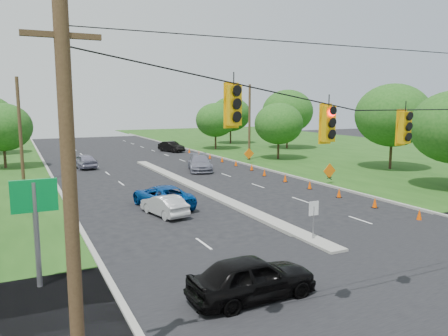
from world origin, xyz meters
TOP-DOWN VIEW (x-y plane):
  - ground at (0.00, 0.00)m, footprint 160.00×160.00m
  - cross_street at (0.00, 0.00)m, footprint 160.00×14.00m
  - curb_left at (-10.10, 30.00)m, footprint 0.25×110.00m
  - curb_right at (10.10, 30.00)m, footprint 0.25×110.00m
  - median at (0.00, 21.00)m, footprint 1.00×34.00m
  - median_sign at (0.00, 6.00)m, footprint 0.55×0.06m
  - signal_span at (-0.05, -1.00)m, footprint 25.60×0.32m
  - utility_pole_far_left at (-12.50, 30.00)m, footprint 0.28×0.28m
  - utility_pole_far_right at (12.50, 35.00)m, footprint 0.28×0.28m
  - cone_1 at (8.03, 6.50)m, footprint 0.32×0.32m
  - cone_2 at (8.03, 10.00)m, footprint 0.32×0.32m
  - cone_3 at (8.03, 13.50)m, footprint 0.32×0.32m
  - cone_4 at (8.03, 17.00)m, footprint 0.32×0.32m
  - cone_5 at (8.03, 20.50)m, footprint 0.32×0.32m
  - cone_6 at (8.03, 24.00)m, footprint 0.32×0.32m
  - cone_7 at (8.63, 27.50)m, footprint 0.32×0.32m
  - cone_8 at (8.63, 31.00)m, footprint 0.32×0.32m
  - cone_9 at (8.63, 34.50)m, footprint 0.32×0.32m
  - cone_10 at (8.63, 38.00)m, footprint 0.32×0.32m
  - cone_11 at (8.63, 41.50)m, footprint 0.32×0.32m
  - cone_12 at (8.63, 45.00)m, footprint 0.32×0.32m
  - work_sign_1 at (10.80, 18.00)m, footprint 1.27×0.58m
  - work_sign_2 at (10.80, 32.00)m, footprint 1.27×0.58m
  - tree_5 at (-14.00, 40.00)m, footprint 5.88×5.88m
  - tree_8 at (22.00, 22.00)m, footprint 7.56×7.56m
  - tree_9 at (16.00, 34.00)m, footprint 5.88×5.88m
  - tree_10 at (24.00, 44.00)m, footprint 7.56×7.56m
  - tree_11 at (20.00, 55.00)m, footprint 6.72×6.72m
  - tree_12 at (14.00, 48.00)m, footprint 5.88×5.88m
  - black_sedan at (-5.85, 1.74)m, footprint 4.71×2.04m
  - white_sedan at (-5.01, 14.16)m, footprint 2.09×4.06m
  - blue_pickup at (-4.47, 16.19)m, footprint 3.21×5.70m
  - silver_car_far at (3.83, 29.74)m, footprint 3.77×5.90m
  - silver_car_oncoming at (-6.53, 36.61)m, footprint 2.49×4.70m
  - dark_car_receding at (6.91, 47.54)m, footprint 2.86×4.70m

SIDE VIEW (x-z plane):
  - ground at x=0.00m, z-range 0.00..0.00m
  - cross_street at x=0.00m, z-range -0.01..0.01m
  - curb_left at x=-10.10m, z-range -0.08..0.08m
  - curb_right at x=10.10m, z-range -0.08..0.08m
  - median at x=0.00m, z-range -0.09..0.09m
  - cone_1 at x=8.03m, z-range 0.00..0.70m
  - cone_2 at x=8.03m, z-range 0.00..0.70m
  - cone_3 at x=8.03m, z-range 0.00..0.70m
  - cone_4 at x=8.03m, z-range 0.00..0.70m
  - cone_5 at x=8.03m, z-range 0.00..0.70m
  - cone_6 at x=8.03m, z-range 0.00..0.70m
  - cone_7 at x=8.63m, z-range 0.00..0.70m
  - cone_8 at x=8.63m, z-range 0.00..0.70m
  - cone_9 at x=8.63m, z-range 0.00..0.70m
  - cone_10 at x=8.63m, z-range 0.00..0.70m
  - cone_11 at x=8.63m, z-range 0.00..0.70m
  - cone_12 at x=8.63m, z-range 0.00..0.70m
  - white_sedan at x=-5.01m, z-range 0.00..1.28m
  - dark_car_receding at x=6.91m, z-range 0.00..1.46m
  - blue_pickup at x=-4.47m, z-range 0.00..1.50m
  - silver_car_oncoming at x=-6.53m, z-range 0.00..1.52m
  - black_sedan at x=-5.85m, z-range 0.00..1.58m
  - silver_car_far at x=3.83m, z-range 0.00..1.59m
  - work_sign_1 at x=10.80m, z-range 0.41..1.78m
  - work_sign_2 at x=10.80m, z-range 0.41..1.78m
  - median_sign at x=0.00m, z-range 0.44..2.49m
  - tree_5 at x=-14.00m, z-range 0.91..7.77m
  - tree_9 at x=16.00m, z-range 0.91..7.77m
  - tree_12 at x=14.00m, z-range 0.91..7.77m
  - utility_pole_far_left at x=-12.50m, z-range 0.00..9.00m
  - utility_pole_far_right at x=12.50m, z-range 0.00..9.00m
  - tree_11 at x=20.00m, z-range 1.04..8.88m
  - signal_span at x=-0.05m, z-range 0.47..9.47m
  - tree_8 at x=22.00m, z-range 1.17..9.99m
  - tree_10 at x=24.00m, z-range 1.17..9.99m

